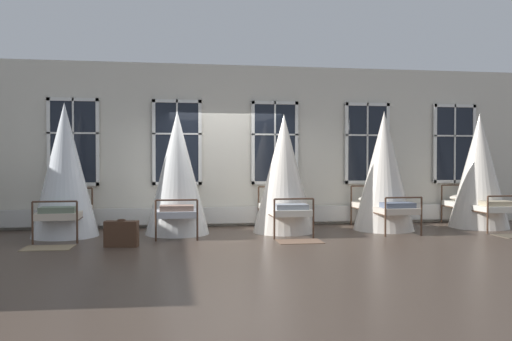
% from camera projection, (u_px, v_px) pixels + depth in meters
% --- Properties ---
extents(ground, '(28.89, 28.89, 0.00)m').
position_uv_depth(ground, '(232.00, 233.00, 10.62)').
color(ground, '#4C3D33').
extents(back_wall_with_windows, '(15.45, 0.10, 3.57)m').
position_uv_depth(back_wall_with_windows, '(226.00, 146.00, 11.71)').
color(back_wall_with_windows, beige).
rests_on(back_wall_with_windows, ground).
extents(window_bank, '(11.88, 0.10, 2.71)m').
position_uv_depth(window_bank, '(227.00, 180.00, 11.61)').
color(window_bank, black).
rests_on(window_bank, ground).
extents(cot_second, '(1.27, 1.87, 2.58)m').
position_uv_depth(cot_second, '(65.00, 172.00, 10.12)').
color(cot_second, '#4C3323').
rests_on(cot_second, ground).
extents(cot_third, '(1.27, 1.89, 2.45)m').
position_uv_depth(cot_third, '(177.00, 174.00, 10.45)').
color(cot_third, '#4C3323').
rests_on(cot_third, ground).
extents(cot_fourth, '(1.27, 1.87, 2.40)m').
position_uv_depth(cot_fourth, '(284.00, 175.00, 10.71)').
color(cot_fourth, '#4C3323').
rests_on(cot_fourth, ground).
extents(cot_fifth, '(1.27, 1.89, 2.49)m').
position_uv_depth(cot_fifth, '(384.00, 173.00, 11.05)').
color(cot_fifth, '#4C3323').
rests_on(cot_fifth, ground).
extents(cot_sixth, '(1.27, 1.87, 2.48)m').
position_uv_depth(cot_sixth, '(479.00, 172.00, 11.45)').
color(cot_sixth, '#4C3323').
rests_on(cot_sixth, ground).
extents(rug_second, '(0.82, 0.58, 0.01)m').
position_uv_depth(rug_second, '(48.00, 248.00, 8.81)').
color(rug_second, '#8E7A5B').
rests_on(rug_second, ground).
extents(rug_fourth, '(0.81, 0.58, 0.01)m').
position_uv_depth(rug_fourth, '(300.00, 241.00, 9.49)').
color(rug_fourth, brown).
rests_on(rug_fourth, ground).
extents(suitcase_dark, '(0.59, 0.30, 0.47)m').
position_uv_depth(suitcase_dark, '(121.00, 234.00, 8.94)').
color(suitcase_dark, '#472D1E').
rests_on(suitcase_dark, ground).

